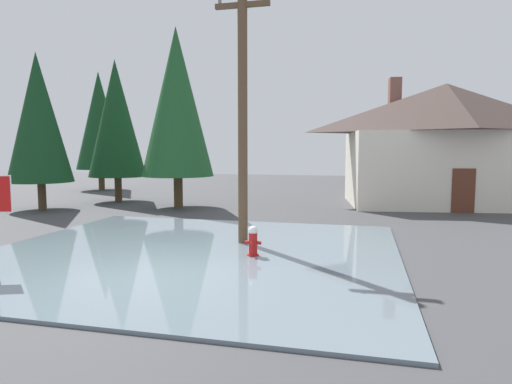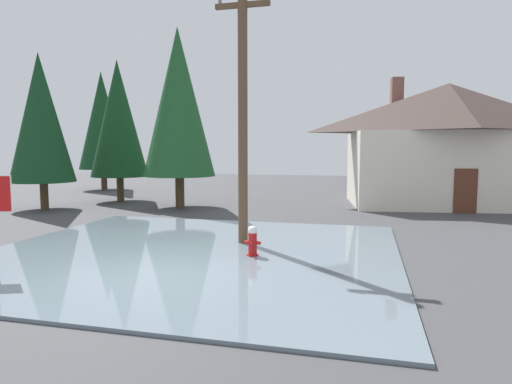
{
  "view_description": "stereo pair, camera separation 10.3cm",
  "coord_description": "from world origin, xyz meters",
  "px_view_note": "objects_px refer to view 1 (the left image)",
  "views": [
    {
      "loc": [
        4.51,
        -8.58,
        2.83
      ],
      "look_at": [
        1.55,
        3.59,
        1.62
      ],
      "focal_mm": 30.72,
      "sensor_mm": 36.0,
      "label": 1
    },
    {
      "loc": [
        4.61,
        -8.55,
        2.83
      ],
      "look_at": [
        1.55,
        3.59,
        1.62
      ],
      "focal_mm": 30.72,
      "sensor_mm": 36.0,
      "label": 2
    }
  ],
  "objects_px": {
    "pine_tree_tall_left": "(38,118)",
    "pine_tree_short_left": "(100,121)",
    "pine_tree_mid_left": "(177,102)",
    "utility_pole": "(243,112)",
    "house": "(444,143)",
    "fire_hydrant": "(253,242)",
    "pine_tree_far_center": "(116,119)"
  },
  "relations": [
    {
      "from": "pine_tree_tall_left",
      "to": "pine_tree_short_left",
      "type": "bearing_deg",
      "value": 108.07
    },
    {
      "from": "fire_hydrant",
      "to": "utility_pole",
      "type": "xyz_separation_m",
      "value": [
        -0.68,
        1.49,
        3.51
      ]
    },
    {
      "from": "pine_tree_mid_left",
      "to": "pine_tree_far_center",
      "type": "distance_m",
      "value": 4.59
    },
    {
      "from": "pine_tree_mid_left",
      "to": "pine_tree_short_left",
      "type": "relative_size",
      "value": 1.05
    },
    {
      "from": "pine_tree_tall_left",
      "to": "pine_tree_short_left",
      "type": "distance_m",
      "value": 10.3
    },
    {
      "from": "pine_tree_tall_left",
      "to": "pine_tree_short_left",
      "type": "relative_size",
      "value": 0.89
    },
    {
      "from": "pine_tree_short_left",
      "to": "pine_tree_mid_left",
      "type": "bearing_deg",
      "value": -39.64
    },
    {
      "from": "house",
      "to": "pine_tree_mid_left",
      "type": "relative_size",
      "value": 1.25
    },
    {
      "from": "fire_hydrant",
      "to": "pine_tree_short_left",
      "type": "bearing_deg",
      "value": 132.65
    },
    {
      "from": "utility_pole",
      "to": "house",
      "type": "bearing_deg",
      "value": 57.29
    },
    {
      "from": "house",
      "to": "pine_tree_far_center",
      "type": "distance_m",
      "value": 17.24
    },
    {
      "from": "pine_tree_far_center",
      "to": "fire_hydrant",
      "type": "bearing_deg",
      "value": -45.67
    },
    {
      "from": "house",
      "to": "pine_tree_short_left",
      "type": "relative_size",
      "value": 1.31
    },
    {
      "from": "pine_tree_far_center",
      "to": "pine_tree_mid_left",
      "type": "bearing_deg",
      "value": -20.9
    },
    {
      "from": "utility_pole",
      "to": "house",
      "type": "height_order",
      "value": "utility_pole"
    },
    {
      "from": "house",
      "to": "pine_tree_mid_left",
      "type": "height_order",
      "value": "pine_tree_mid_left"
    },
    {
      "from": "utility_pole",
      "to": "pine_tree_tall_left",
      "type": "bearing_deg",
      "value": 155.36
    },
    {
      "from": "pine_tree_short_left",
      "to": "fire_hydrant",
      "type": "bearing_deg",
      "value": -47.35
    },
    {
      "from": "pine_tree_mid_left",
      "to": "pine_tree_far_center",
      "type": "relative_size",
      "value": 1.13
    },
    {
      "from": "house",
      "to": "pine_tree_tall_left",
      "type": "height_order",
      "value": "pine_tree_tall_left"
    },
    {
      "from": "utility_pole",
      "to": "pine_tree_tall_left",
      "type": "height_order",
      "value": "utility_pole"
    },
    {
      "from": "fire_hydrant",
      "to": "utility_pole",
      "type": "relative_size",
      "value": 0.11
    },
    {
      "from": "pine_tree_mid_left",
      "to": "pine_tree_tall_left",
      "type": "bearing_deg",
      "value": -159.89
    },
    {
      "from": "pine_tree_mid_left",
      "to": "house",
      "type": "bearing_deg",
      "value": 18.38
    },
    {
      "from": "utility_pole",
      "to": "pine_tree_far_center",
      "type": "height_order",
      "value": "pine_tree_far_center"
    },
    {
      "from": "house",
      "to": "fire_hydrant",
      "type": "bearing_deg",
      "value": -117.33
    },
    {
      "from": "pine_tree_mid_left",
      "to": "pine_tree_far_center",
      "type": "bearing_deg",
      "value": 159.1
    },
    {
      "from": "utility_pole",
      "to": "pine_tree_short_left",
      "type": "height_order",
      "value": "pine_tree_short_left"
    },
    {
      "from": "fire_hydrant",
      "to": "pine_tree_tall_left",
      "type": "bearing_deg",
      "value": 150.87
    },
    {
      "from": "house",
      "to": "pine_tree_tall_left",
      "type": "distance_m",
      "value": 19.81
    },
    {
      "from": "pine_tree_mid_left",
      "to": "pine_tree_short_left",
      "type": "height_order",
      "value": "pine_tree_mid_left"
    },
    {
      "from": "house",
      "to": "pine_tree_far_center",
      "type": "height_order",
      "value": "pine_tree_far_center"
    }
  ]
}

